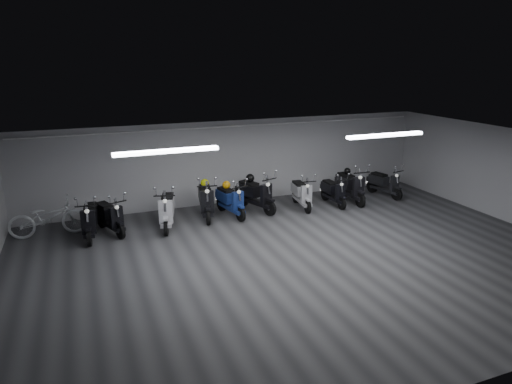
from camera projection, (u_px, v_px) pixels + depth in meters
name	position (u px, v px, depth m)	size (l,w,h in m)	color
floor	(301.00, 258.00, 11.21)	(14.00, 10.00, 0.01)	#363739
ceiling	(305.00, 147.00, 10.40)	(14.00, 10.00, 0.01)	gray
back_wall	(235.00, 162.00, 15.27)	(14.00, 0.01, 2.80)	#ACACAF
front_wall	(467.00, 308.00, 6.35)	(14.00, 0.01, 2.80)	#ACACAF
fluor_strip_left	(167.00, 151.00, 10.26)	(2.40, 0.18, 0.08)	white
fluor_strip_right	(385.00, 135.00, 12.37)	(2.40, 0.18, 0.08)	white
conduit	(235.00, 126.00, 14.84)	(0.05, 0.05, 13.60)	white
scooter_0	(90.00, 214.00, 12.32)	(0.61, 1.84, 1.37)	black
scooter_1	(109.00, 211.00, 12.63)	(0.58, 1.75, 1.30)	black
scooter_2	(167.00, 204.00, 13.04)	(0.64, 1.93, 1.44)	silver
scooter_3	(206.00, 195.00, 13.87)	(0.66, 1.98, 1.47)	black
scooter_4	(230.00, 196.00, 14.02)	(0.60, 1.79, 1.33)	navy
scooter_5	(256.00, 189.00, 14.49)	(0.65, 1.96, 1.46)	black
scooter_6	(302.00, 189.00, 14.79)	(0.58, 1.74, 1.29)	#B0B1B5
scooter_7	(334.00, 187.00, 15.11)	(0.55, 1.64, 1.22)	black
scooter_8	(351.00, 181.00, 15.42)	(0.66, 1.97, 1.46)	black
scooter_9	(385.00, 179.00, 16.04)	(0.57, 1.71, 1.27)	black
bicycle	(47.00, 213.00, 12.45)	(0.72, 2.03, 1.32)	silver
helmet_0	(205.00, 183.00, 14.05)	(0.26, 0.26, 0.26)	#C8D60C
helmet_1	(347.00, 171.00, 15.58)	(0.23, 0.23, 0.23)	black
helmet_2	(226.00, 185.00, 14.14)	(0.26, 0.26, 0.26)	#F8A70E
helmet_3	(250.00, 178.00, 14.59)	(0.28, 0.28, 0.28)	black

